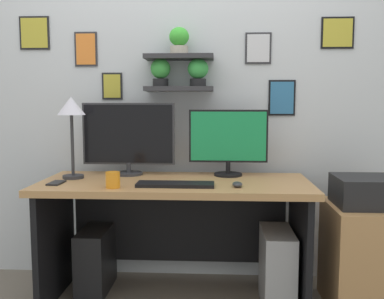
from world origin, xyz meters
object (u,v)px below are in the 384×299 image
(cell_phone, at_px, (56,183))
(desk, at_px, (176,213))
(desk_lamp, at_px, (71,114))
(computer_mouse, at_px, (237,184))
(drawer_cabinet, at_px, (365,257))
(monitor_right, at_px, (228,140))
(coffee_mug, at_px, (113,180))
(printer, at_px, (368,191))
(monitor_left, at_px, (129,137))
(keyboard, at_px, (175,184))
(computer_tower_right, at_px, (277,268))
(computer_tower_left, at_px, (96,260))

(cell_phone, bearing_deg, desk, 17.16)
(desk_lamp, bearing_deg, computer_mouse, -12.34)
(cell_phone, xyz_separation_m, drawer_cabinet, (1.82, 0.08, -0.44))
(monitor_right, xyz_separation_m, coffee_mug, (-0.65, -0.44, -0.18))
(coffee_mug, relative_size, printer, 0.24)
(monitor_left, distance_m, printer, 1.51)
(keyboard, bearing_deg, drawer_cabinet, 5.89)
(keyboard, relative_size, computer_tower_right, 0.95)
(keyboard, height_order, printer, printer)
(coffee_mug, height_order, printer, coffee_mug)
(keyboard, distance_m, computer_tower_right, 0.81)
(cell_phone, bearing_deg, printer, 4.96)
(cell_phone, bearing_deg, monitor_right, 21.14)
(desk, bearing_deg, cell_phone, -165.16)
(monitor_left, height_order, desk_lamp, desk_lamp)
(keyboard, bearing_deg, computer_tower_left, 153.59)
(monitor_left, height_order, keyboard, monitor_left)
(coffee_mug, bearing_deg, desk_lamp, 138.26)
(coffee_mug, relative_size, computer_tower_left, 0.22)
(monitor_left, relative_size, drawer_cabinet, 0.96)
(monitor_left, bearing_deg, drawer_cabinet, -10.14)
(monitor_right, xyz_separation_m, computer_tower_left, (-0.86, -0.10, -0.78))
(monitor_right, relative_size, computer_mouse, 5.62)
(desk, xyz_separation_m, monitor_right, (0.32, 0.16, 0.44))
(monitor_right, relative_size, keyboard, 1.15)
(desk_lamp, relative_size, computer_tower_right, 1.10)
(computer_mouse, bearing_deg, computer_tower_left, 162.84)
(coffee_mug, height_order, drawer_cabinet, coffee_mug)
(coffee_mug, distance_m, printer, 1.47)
(monitor_right, distance_m, keyboard, 0.53)
(desk, bearing_deg, computer_tower_left, 173.64)
(monitor_right, bearing_deg, desk, -153.40)
(desk, bearing_deg, monitor_left, 153.37)
(monitor_right, distance_m, computer_tower_right, 0.84)
(monitor_right, relative_size, coffee_mug, 5.62)
(printer, bearing_deg, computer_mouse, -171.06)
(coffee_mug, bearing_deg, drawer_cabinet, 7.19)
(cell_phone, distance_m, computer_tower_right, 1.41)
(desk, height_order, coffee_mug, coffee_mug)
(keyboard, xyz_separation_m, coffee_mug, (-0.34, -0.07, 0.04))
(monitor_left, relative_size, computer_mouse, 6.68)
(monitor_left, distance_m, coffee_mug, 0.49)
(monitor_left, height_order, computer_tower_left, monitor_left)
(monitor_left, distance_m, drawer_cabinet, 1.63)
(computer_tower_right, bearing_deg, computer_mouse, -153.62)
(keyboard, relative_size, computer_mouse, 4.89)
(computer_mouse, xyz_separation_m, printer, (0.77, 0.12, -0.06))
(monitor_left, xyz_separation_m, computer_mouse, (0.69, -0.38, -0.23))
(monitor_right, relative_size, printer, 1.33)
(desk_lamp, height_order, drawer_cabinet, desk_lamp)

